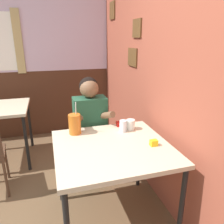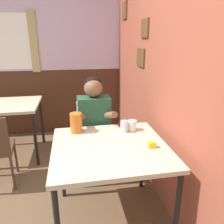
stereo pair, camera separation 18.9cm
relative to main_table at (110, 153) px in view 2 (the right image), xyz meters
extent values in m
cube|color=#9E4C38|center=(0.59, 0.97, 0.65)|extent=(0.06, 4.46, 2.70)
cube|color=brown|center=(0.55, 1.83, 1.29)|extent=(0.02, 0.24, 0.24)
cube|color=brown|center=(0.55, 0.87, 1.01)|extent=(0.02, 0.23, 0.20)
cube|color=brown|center=(0.55, 0.98, 0.69)|extent=(0.02, 0.26, 0.21)
cube|color=silver|center=(-0.65, 2.22, 1.20)|extent=(5.42, 0.06, 1.60)
cube|color=#472819|center=(-0.65, 2.22, -0.15)|extent=(5.42, 0.06, 1.10)
cube|color=white|center=(-1.29, 2.19, 0.85)|extent=(0.79, 0.01, 0.84)
cube|color=tan|center=(-0.83, 2.17, 0.85)|extent=(0.12, 0.02, 0.94)
cube|color=beige|center=(0.00, 0.00, 0.05)|extent=(0.94, 0.89, 0.04)
cylinder|color=black|center=(0.43, -0.41, -0.33)|extent=(0.04, 0.04, 0.73)
cylinder|color=black|center=(-0.43, 0.41, -0.33)|extent=(0.04, 0.04, 0.73)
cylinder|color=black|center=(0.43, 0.41, -0.33)|extent=(0.04, 0.04, 0.73)
cube|color=beige|center=(-1.13, 1.43, 0.05)|extent=(0.78, 0.77, 0.04)
cylinder|color=black|center=(-0.78, 1.09, -0.33)|extent=(0.04, 0.04, 0.73)
cylinder|color=black|center=(-0.78, 1.78, -0.33)|extent=(0.04, 0.04, 0.73)
cylinder|color=#4C3323|center=(-1.01, 0.97, -0.49)|extent=(0.03, 0.03, 0.42)
cylinder|color=#4C3323|center=(-0.97, 0.61, -0.49)|extent=(0.03, 0.03, 0.42)
cube|color=#235138|center=(-0.07, 0.60, -0.47)|extent=(0.31, 0.20, 0.46)
cube|color=#235138|center=(-0.07, 0.60, 0.04)|extent=(0.34, 0.20, 0.57)
sphere|color=black|center=(-0.07, 0.62, 0.44)|extent=(0.19, 0.19, 0.19)
sphere|color=brown|center=(-0.07, 0.60, 0.42)|extent=(0.19, 0.19, 0.19)
cylinder|color=brown|center=(-0.20, 0.46, 0.17)|extent=(0.14, 0.27, 0.15)
cylinder|color=brown|center=(0.07, 0.46, 0.17)|extent=(0.14, 0.27, 0.15)
cylinder|color=#C6661E|center=(-0.26, 0.33, 0.16)|extent=(0.11, 0.11, 0.19)
cylinder|color=white|center=(-0.24, 0.33, 0.30)|extent=(0.01, 0.04, 0.14)
cylinder|color=silver|center=(0.18, 0.24, 0.13)|extent=(0.07, 0.07, 0.11)
cylinder|color=silver|center=(0.26, 0.27, 0.12)|extent=(0.08, 0.08, 0.10)
cube|color=#B7140F|center=(0.19, 0.38, 0.09)|extent=(0.06, 0.04, 0.05)
cube|color=yellow|center=(0.32, -0.10, 0.09)|extent=(0.06, 0.04, 0.05)
camera|label=1|loc=(-0.46, -1.54, 0.90)|focal=35.00mm
camera|label=2|loc=(-0.28, -1.59, 0.90)|focal=35.00mm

